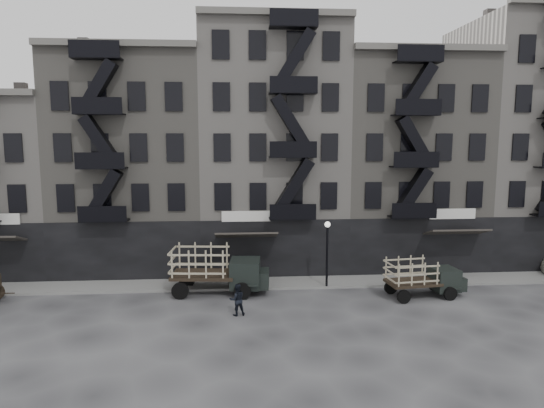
{
  "coord_description": "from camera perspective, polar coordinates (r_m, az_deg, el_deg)",
  "views": [
    {
      "loc": [
        -2.55,
        -26.59,
        9.51
      ],
      "look_at": [
        -0.35,
        4.0,
        5.22
      ],
      "focal_mm": 32.0,
      "sensor_mm": 36.0,
      "label": 1
    }
  ],
  "objects": [
    {
      "name": "stake_truck_east",
      "position": [
        30.43,
        17.37,
        -7.99
      ],
      "size": [
        4.83,
        2.39,
        2.34
      ],
      "rotation": [
        0.0,
        0.0,
        0.12
      ],
      "color": "black",
      "rests_on": "ground"
    },
    {
      "name": "ground",
      "position": [
        28.36,
        1.31,
        -11.63
      ],
      "size": [
        140.0,
        140.0,
        0.0
      ],
      "primitive_type": "plane",
      "color": "#38383A",
      "rests_on": "ground"
    },
    {
      "name": "building_mideast",
      "position": [
        38.57,
        14.93,
        4.72
      ],
      "size": [
        10.0,
        11.35,
        16.2
      ],
      "color": "slate",
      "rests_on": "ground"
    },
    {
      "name": "building_center",
      "position": [
        36.52,
        -0.11,
        6.38
      ],
      "size": [
        10.0,
        11.35,
        18.2
      ],
      "color": "#A29C95",
      "rests_on": "ground"
    },
    {
      "name": "sidewalk",
      "position": [
        31.88,
        0.67,
        -9.25
      ],
      "size": [
        55.0,
        2.5,
        0.15
      ],
      "primitive_type": "cube",
      "color": "slate",
      "rests_on": "ground"
    },
    {
      "name": "pedestrian_mid",
      "position": [
        26.42,
        -4.13,
        -11.16
      ],
      "size": [
        0.97,
        0.83,
        1.73
      ],
      "primitive_type": "imported",
      "rotation": [
        0.0,
        0.0,
        3.37
      ],
      "color": "black",
      "rests_on": "ground"
    },
    {
      "name": "building_east",
      "position": [
        42.84,
        27.83,
        6.37
      ],
      "size": [
        10.0,
        11.35,
        19.2
      ],
      "color": "#A29C95",
      "rests_on": "ground"
    },
    {
      "name": "stake_truck_west",
      "position": [
        29.81,
        -6.51,
        -7.33
      ],
      "size": [
        6.01,
        2.84,
        2.93
      ],
      "rotation": [
        0.0,
        0.0,
        -0.08
      ],
      "color": "black",
      "rests_on": "ground"
    },
    {
      "name": "building_midwest",
      "position": [
        37.22,
        -15.71,
        4.58
      ],
      "size": [
        10.0,
        11.35,
        16.2
      ],
      "color": "slate",
      "rests_on": "ground"
    },
    {
      "name": "lamp_post",
      "position": [
        30.47,
        6.51,
        -4.84
      ],
      "size": [
        0.36,
        0.36,
        4.28
      ],
      "color": "black",
      "rests_on": "ground"
    }
  ]
}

